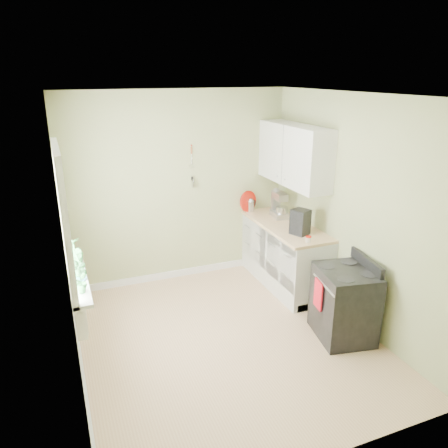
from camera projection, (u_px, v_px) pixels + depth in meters
name	position (u px, v px, depth m)	size (l,w,h in m)	color
floor	(226.00, 340.00, 5.01)	(3.20, 3.60, 0.02)	tan
ceiling	(227.00, 94.00, 4.11)	(3.20, 3.60, 0.02)	white
wall_back	(178.00, 188.00, 6.15)	(3.20, 0.02, 2.70)	tan
wall_left	(64.00, 251.00, 4.00)	(0.02, 3.60, 2.70)	tan
wall_right	(353.00, 212.00, 5.13)	(0.02, 3.60, 2.70)	tan
base_cabinets	(285.00, 256.00, 6.20)	(0.60, 1.60, 0.87)	white
countertop	(285.00, 226.00, 6.04)	(0.64, 1.60, 0.04)	#E3BC8B
upper_cabinets	(294.00, 155.00, 5.86)	(0.35, 1.40, 0.80)	white
window	(63.00, 220.00, 4.21)	(0.06, 1.14, 1.44)	white
window_sill	(79.00, 282.00, 4.45)	(0.18, 1.14, 0.04)	white
radiator	(79.00, 313.00, 4.51)	(0.12, 0.50, 0.35)	white
wall_utensils	(192.00, 173.00, 6.12)	(0.02, 0.14, 0.58)	#E3BC8B
stove	(344.00, 303.00, 4.95)	(0.71, 0.77, 0.95)	black
stand_mixer	(279.00, 205.00, 6.30)	(0.24, 0.36, 0.40)	#B2B2B7
kettle	(250.00, 205.00, 6.56)	(0.20, 0.12, 0.20)	silver
coffee_maker	(300.00, 223.00, 5.62)	(0.26, 0.27, 0.33)	black
red_tray	(248.00, 201.00, 6.53)	(0.32, 0.32, 0.02)	#B4180B
jar	(308.00, 239.00, 5.39)	(0.07, 0.07, 0.08)	beige
plant_a	(80.00, 277.00, 4.13)	(0.18, 0.12, 0.33)	#2B6A30
plant_b	(77.00, 263.00, 4.48)	(0.16, 0.13, 0.29)	#2B6A30
plant_c	(75.00, 251.00, 4.76)	(0.17, 0.17, 0.31)	#2B6A30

